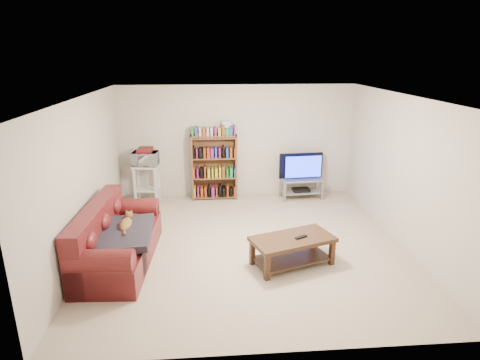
{
  "coord_description": "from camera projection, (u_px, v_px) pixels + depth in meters",
  "views": [
    {
      "loc": [
        -0.6,
        -5.93,
        3.01
      ],
      "look_at": [
        -0.1,
        0.4,
        1.0
      ],
      "focal_mm": 30.0,
      "sensor_mm": 36.0,
      "label": 1
    }
  ],
  "objects": [
    {
      "name": "floor",
      "position": [
        248.0,
        245.0,
        6.59
      ],
      "size": [
        5.0,
        5.0,
        0.0
      ],
      "primitive_type": "plane",
      "color": "beige",
      "rests_on": "ground"
    },
    {
      "name": "ceiling",
      "position": [
        249.0,
        97.0,
        5.87
      ],
      "size": [
        5.0,
        5.0,
        0.0
      ],
      "primitive_type": "plane",
      "rotation": [
        3.14,
        0.0,
        0.0
      ],
      "color": "white",
      "rests_on": "ground"
    },
    {
      "name": "wall_back",
      "position": [
        237.0,
        142.0,
        8.61
      ],
      "size": [
        5.0,
        0.0,
        5.0
      ],
      "primitive_type": "plane",
      "rotation": [
        1.57,
        0.0,
        0.0
      ],
      "color": "beige",
      "rests_on": "ground"
    },
    {
      "name": "wall_front",
      "position": [
        274.0,
        251.0,
        3.86
      ],
      "size": [
        5.0,
        0.0,
        5.0
      ],
      "primitive_type": "plane",
      "rotation": [
        -1.57,
        0.0,
        0.0
      ],
      "color": "beige",
      "rests_on": "ground"
    },
    {
      "name": "wall_left",
      "position": [
        84.0,
        179.0,
        6.04
      ],
      "size": [
        0.0,
        5.0,
        5.0
      ],
      "primitive_type": "plane",
      "rotation": [
        1.57,
        0.0,
        1.57
      ],
      "color": "beige",
      "rests_on": "ground"
    },
    {
      "name": "wall_right",
      "position": [
        404.0,
        172.0,
        6.42
      ],
      "size": [
        0.0,
        5.0,
        5.0
      ],
      "primitive_type": "plane",
      "rotation": [
        1.57,
        0.0,
        -1.57
      ],
      "color": "beige",
      "rests_on": "ground"
    },
    {
      "name": "sofa",
      "position": [
        114.0,
        243.0,
        5.98
      ],
      "size": [
        1.0,
        2.13,
        0.89
      ],
      "rotation": [
        0.0,
        0.0,
        -0.05
      ],
      "color": "maroon",
      "rests_on": "floor"
    },
    {
      "name": "blanket",
      "position": [
        123.0,
        234.0,
        5.78
      ],
      "size": [
        0.84,
        1.07,
        0.18
      ],
      "primitive_type": "cube",
      "rotation": [
        0.05,
        -0.04,
        0.03
      ],
      "color": "#29242E",
      "rests_on": "sofa"
    },
    {
      "name": "cat",
      "position": [
        126.0,
        224.0,
        5.94
      ],
      "size": [
        0.25,
        0.58,
        0.17
      ],
      "primitive_type": null,
      "rotation": [
        0.0,
        0.0,
        -0.05
      ],
      "color": "brown",
      "rests_on": "sofa"
    },
    {
      "name": "coffee_table",
      "position": [
        292.0,
        246.0,
        5.91
      ],
      "size": [
        1.33,
        0.96,
        0.44
      ],
      "rotation": [
        0.0,
        0.0,
        0.33
      ],
      "color": "#3D2615",
      "rests_on": "floor"
    },
    {
      "name": "remote",
      "position": [
        301.0,
        237.0,
        5.86
      ],
      "size": [
        0.2,
        0.14,
        0.02
      ],
      "primitive_type": "cube",
      "rotation": [
        0.0,
        0.0,
        0.48
      ],
      "color": "black",
      "rests_on": "coffee_table"
    },
    {
      "name": "tv_stand",
      "position": [
        301.0,
        185.0,
        8.64
      ],
      "size": [
        0.91,
        0.46,
        0.44
      ],
      "rotation": [
        0.0,
        0.0,
        0.07
      ],
      "color": "#999EA3",
      "rests_on": "floor"
    },
    {
      "name": "television",
      "position": [
        302.0,
        166.0,
        8.52
      ],
      "size": [
        0.96,
        0.19,
        0.55
      ],
      "primitive_type": "imported",
      "rotation": [
        0.0,
        0.0,
        3.21
      ],
      "color": "black",
      "rests_on": "tv_stand"
    },
    {
      "name": "dvd_player",
      "position": [
        301.0,
        190.0,
        8.67
      ],
      "size": [
        0.37,
        0.27,
        0.06
      ],
      "primitive_type": "cube",
      "rotation": [
        0.0,
        0.0,
        0.07
      ],
      "color": "black",
      "rests_on": "tv_stand"
    },
    {
      "name": "bookshelf",
      "position": [
        214.0,
        166.0,
        8.52
      ],
      "size": [
        0.97,
        0.31,
        1.39
      ],
      "rotation": [
        0.0,
        0.0,
        0.01
      ],
      "color": "brown",
      "rests_on": "floor"
    },
    {
      "name": "shelf_clutter",
      "position": [
        218.0,
        130.0,
        8.31
      ],
      "size": [
        0.71,
        0.22,
        0.28
      ],
      "rotation": [
        0.0,
        0.0,
        0.01
      ],
      "color": "silver",
      "rests_on": "bookshelf"
    },
    {
      "name": "microwave_stand",
      "position": [
        147.0,
        179.0,
        8.3
      ],
      "size": [
        0.55,
        0.42,
        0.82
      ],
      "rotation": [
        0.0,
        0.0,
        -0.1
      ],
      "color": "silver",
      "rests_on": "floor"
    },
    {
      "name": "microwave",
      "position": [
        145.0,
        159.0,
        8.17
      ],
      "size": [
        0.54,
        0.39,
        0.28
      ],
      "primitive_type": "imported",
      "rotation": [
        0.0,
        0.0,
        -0.1
      ],
      "color": "silver",
      "rests_on": "microwave_stand"
    },
    {
      "name": "game_boxes",
      "position": [
        145.0,
        151.0,
        8.12
      ],
      "size": [
        0.32,
        0.29,
        0.05
      ],
      "primitive_type": "cube",
      "rotation": [
        0.0,
        0.0,
        -0.1
      ],
      "color": "maroon",
      "rests_on": "microwave"
    }
  ]
}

